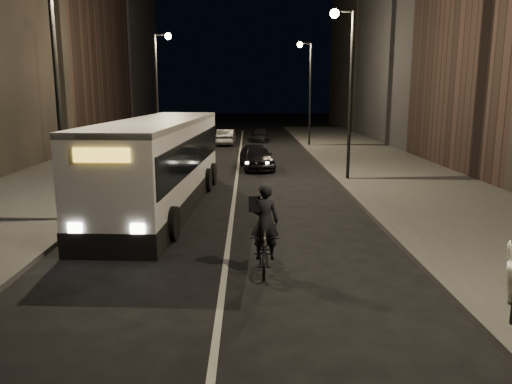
{
  "coord_description": "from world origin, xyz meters",
  "views": [
    {
      "loc": [
        0.6,
        -12.64,
        4.46
      ],
      "look_at": [
        0.83,
        1.99,
        1.5
      ],
      "focal_mm": 35.0,
      "sensor_mm": 36.0,
      "label": 1
    }
  ],
  "objects_px": {
    "car_near": "(256,156)",
    "car_far": "(260,135)",
    "streetlight_left_near": "(64,63)",
    "streetlight_left_far": "(160,78)",
    "streetlight_right_far": "(307,80)",
    "city_bus": "(160,160)",
    "cyclist_on_bicycle": "(264,242)",
    "car_mid": "(226,137)",
    "streetlight_right_mid": "(346,72)"
  },
  "relations": [
    {
      "from": "car_far",
      "to": "cyclist_on_bicycle",
      "type": "bearing_deg",
      "value": -90.5
    },
    {
      "from": "streetlight_right_far",
      "to": "streetlight_right_mid",
      "type": "bearing_deg",
      "value": -90.0
    },
    {
      "from": "streetlight_right_mid",
      "to": "car_near",
      "type": "xyz_separation_m",
      "value": [
        -4.25,
        4.17,
        -4.63
      ]
    },
    {
      "from": "streetlight_right_mid",
      "to": "streetlight_left_near",
      "type": "bearing_deg",
      "value": -143.12
    },
    {
      "from": "car_near",
      "to": "car_mid",
      "type": "distance_m",
      "value": 13.59
    },
    {
      "from": "streetlight_right_far",
      "to": "city_bus",
      "type": "distance_m",
      "value": 23.23
    },
    {
      "from": "streetlight_right_mid",
      "to": "streetlight_right_far",
      "type": "bearing_deg",
      "value": 90.0
    },
    {
      "from": "cyclist_on_bicycle",
      "to": "car_mid",
      "type": "height_order",
      "value": "cyclist_on_bicycle"
    },
    {
      "from": "city_bus",
      "to": "car_far",
      "type": "distance_m",
      "value": 26.6
    },
    {
      "from": "streetlight_right_mid",
      "to": "car_far",
      "type": "height_order",
      "value": "streetlight_right_mid"
    },
    {
      "from": "streetlight_right_mid",
      "to": "streetlight_left_near",
      "type": "distance_m",
      "value": 13.33
    },
    {
      "from": "car_mid",
      "to": "streetlight_left_far",
      "type": "bearing_deg",
      "value": 63.42
    },
    {
      "from": "streetlight_right_mid",
      "to": "streetlight_left_far",
      "type": "distance_m",
      "value": 14.62
    },
    {
      "from": "car_near",
      "to": "car_mid",
      "type": "xyz_separation_m",
      "value": [
        -2.36,
        13.38,
        -0.07
      ]
    },
    {
      "from": "city_bus",
      "to": "car_mid",
      "type": "height_order",
      "value": "city_bus"
    },
    {
      "from": "streetlight_right_far",
      "to": "streetlight_left_near",
      "type": "height_order",
      "value": "same"
    },
    {
      "from": "car_near",
      "to": "car_far",
      "type": "height_order",
      "value": "car_near"
    },
    {
      "from": "streetlight_right_far",
      "to": "streetlight_left_far",
      "type": "height_order",
      "value": "same"
    },
    {
      "from": "streetlight_right_far",
      "to": "car_mid",
      "type": "distance_m",
      "value": 8.25
    },
    {
      "from": "streetlight_right_far",
      "to": "car_mid",
      "type": "bearing_deg",
      "value": 166.8
    },
    {
      "from": "streetlight_right_far",
      "to": "car_far",
      "type": "bearing_deg",
      "value": 127.83
    },
    {
      "from": "car_near",
      "to": "cyclist_on_bicycle",
      "type": "bearing_deg",
      "value": -96.83
    },
    {
      "from": "car_near",
      "to": "city_bus",
      "type": "bearing_deg",
      "value": -118.39
    },
    {
      "from": "car_near",
      "to": "car_far",
      "type": "xyz_separation_m",
      "value": [
        0.59,
        16.54,
        -0.16
      ]
    },
    {
      "from": "streetlight_left_far",
      "to": "car_mid",
      "type": "bearing_deg",
      "value": 61.74
    },
    {
      "from": "streetlight_right_far",
      "to": "streetlight_left_near",
      "type": "bearing_deg",
      "value": -113.96
    },
    {
      "from": "streetlight_right_far",
      "to": "city_bus",
      "type": "height_order",
      "value": "streetlight_right_far"
    },
    {
      "from": "streetlight_left_near",
      "to": "cyclist_on_bicycle",
      "type": "relative_size",
      "value": 3.52
    },
    {
      "from": "streetlight_left_near",
      "to": "car_near",
      "type": "height_order",
      "value": "streetlight_left_near"
    },
    {
      "from": "streetlight_left_near",
      "to": "car_far",
      "type": "height_order",
      "value": "streetlight_left_near"
    },
    {
      "from": "streetlight_left_far",
      "to": "city_bus",
      "type": "xyz_separation_m",
      "value": [
        2.55,
        -15.48,
        -3.5
      ]
    },
    {
      "from": "streetlight_left_far",
      "to": "car_near",
      "type": "height_order",
      "value": "streetlight_left_far"
    },
    {
      "from": "streetlight_right_far",
      "to": "streetlight_left_near",
      "type": "distance_m",
      "value": 26.26
    },
    {
      "from": "cyclist_on_bicycle",
      "to": "car_far",
      "type": "relative_size",
      "value": 0.58
    },
    {
      "from": "car_near",
      "to": "car_mid",
      "type": "height_order",
      "value": "car_near"
    },
    {
      "from": "streetlight_right_far",
      "to": "car_far",
      "type": "height_order",
      "value": "streetlight_right_far"
    },
    {
      "from": "car_far",
      "to": "city_bus",
      "type": "bearing_deg",
      "value": -99.0
    },
    {
      "from": "streetlight_right_far",
      "to": "city_bus",
      "type": "bearing_deg",
      "value": -110.7
    },
    {
      "from": "streetlight_left_far",
      "to": "city_bus",
      "type": "relative_size",
      "value": 0.63
    },
    {
      "from": "streetlight_right_mid",
      "to": "car_far",
      "type": "relative_size",
      "value": 2.05
    },
    {
      "from": "city_bus",
      "to": "streetlight_left_far",
      "type": "bearing_deg",
      "value": 102.88
    },
    {
      "from": "car_far",
      "to": "streetlight_right_mid",
      "type": "bearing_deg",
      "value": -79.32
    },
    {
      "from": "streetlight_right_far",
      "to": "cyclist_on_bicycle",
      "type": "distance_m",
      "value": 29.41
    },
    {
      "from": "streetlight_right_mid",
      "to": "cyclist_on_bicycle",
      "type": "bearing_deg",
      "value": -108.82
    },
    {
      "from": "streetlight_right_mid",
      "to": "city_bus",
      "type": "xyz_separation_m",
      "value": [
        -8.12,
        -5.48,
        -3.5
      ]
    },
    {
      "from": "streetlight_right_far",
      "to": "car_near",
      "type": "relative_size",
      "value": 1.88
    },
    {
      "from": "cyclist_on_bicycle",
      "to": "streetlight_left_near",
      "type": "bearing_deg",
      "value": 144.45
    },
    {
      "from": "streetlight_left_near",
      "to": "streetlight_left_far",
      "type": "relative_size",
      "value": 1.0
    },
    {
      "from": "streetlight_right_far",
      "to": "car_far",
      "type": "distance_m",
      "value": 7.64
    },
    {
      "from": "streetlight_left_near",
      "to": "city_bus",
      "type": "xyz_separation_m",
      "value": [
        2.55,
        2.52,
        -3.5
      ]
    }
  ]
}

